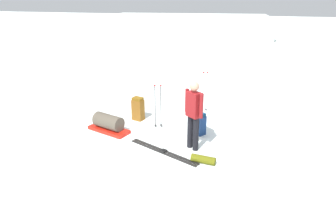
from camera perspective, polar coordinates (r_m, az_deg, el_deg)
The scene contains 10 objects.
ground_plane at distance 8.31m, azimuth 0.00°, elevation -4.49°, with size 80.00×80.00×0.00m, color white.
distant_snow_ridge at distance 25.84m, azimuth 4.05°, elevation 15.33°, with size 12.38×5.00×1.63m, color white.
skier_standing at distance 7.28m, azimuth 4.75°, elevation -0.23°, with size 0.47×0.39×1.70m.
ski_pair_near at distance 7.49m, azimuth -0.89°, elevation -7.50°, with size 1.87×1.03×0.05m.
backpack_large_dark at distance 9.18m, azimuth -5.54°, elevation 0.38°, with size 0.38×0.33×0.70m.
backpack_bright at distance 8.31m, azimuth 5.82°, elevation -2.33°, with size 0.38×0.37×0.61m.
ski_poles_planted_near at distance 8.52m, azimuth -1.86°, elevation 1.30°, with size 0.22×0.12×1.26m.
ski_poles_planted_far at distance 9.73m, azimuth 6.81°, elevation 3.94°, with size 0.19×0.11×1.30m.
gear_sled at distance 8.60m, azimuth -10.90°, elevation -2.31°, with size 1.27×0.84×0.49m.
sleeping_mat_rolled at distance 7.07m, azimuth 6.51°, elevation -8.86°, with size 0.18×0.18×0.55m, color #5C5D11.
Camera 1 is at (1.63, -7.27, 3.67)m, focal length 33.08 mm.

